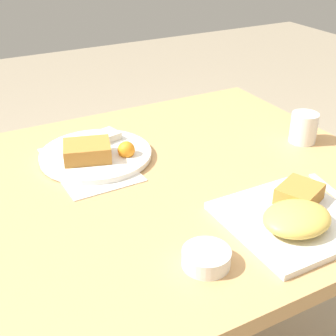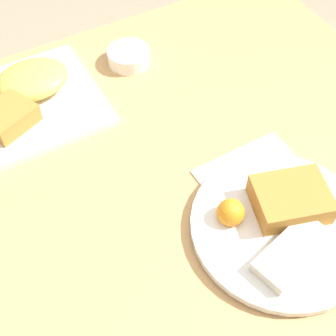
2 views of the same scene
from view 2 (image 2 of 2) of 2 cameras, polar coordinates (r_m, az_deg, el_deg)
The scene contains 6 objects.
ground_plane at distance 1.48m, azimuth 0.01°, elevation -19.03°, with size 8.00×8.00×0.00m, color gray.
dining_table at distance 0.87m, azimuth 0.01°, elevation -4.45°, with size 1.07×0.90×0.76m.
menu_card at distance 0.78m, azimuth 13.97°, elevation -4.95°, with size 0.19×0.29×0.00m.
plate_square_near at distance 0.94m, azimuth -16.59°, elevation 8.41°, with size 0.26×0.26×0.06m.
plate_oval_far at distance 0.75m, azimuth 13.70°, elevation -6.31°, with size 0.28×0.28×0.05m.
sauce_ramekin at distance 1.00m, azimuth -4.82°, elevation 13.44°, with size 0.09×0.09×0.03m.
Camera 2 is at (0.23, 0.42, 1.40)m, focal length 50.00 mm.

